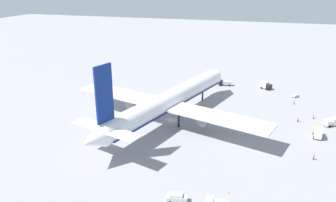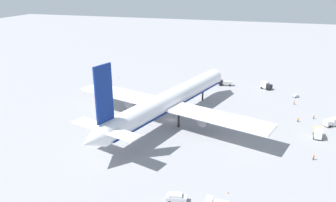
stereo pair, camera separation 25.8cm
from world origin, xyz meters
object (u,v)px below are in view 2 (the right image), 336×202
Objects in this scene: service_truck_2 at (334,122)px; service_truck_4 at (225,83)px; ground_worker_0 at (314,157)px; airliner at (169,101)px; service_truck_1 at (318,133)px; ground_worker_2 at (298,120)px; ground_worker_3 at (314,117)px; traffic_cone_0 at (228,192)px; service_van at (176,197)px; baggage_cart_0 at (296,96)px; service_truck_0 at (266,85)px; ground_worker_1 at (294,103)px; traffic_cone_2 at (118,77)px; traffic_cone_1 at (84,94)px.

service_truck_2 reaches higher than service_truck_4.
airliner is at bearing 73.68° from ground_worker_0.
service_truck_1 is 12.76m from service_truck_2.
ground_worker_3 is at bearing -52.04° from ground_worker_2.
service_truck_4 is 45.21m from ground_worker_2.
traffic_cone_0 is (-47.74, 28.95, -1.18)m from service_truck_2.
service_truck_1 is 1.04× the size of service_van.
baggage_cart_0 is 52.35m from ground_worker_0.
service_truck_0 is 61.79m from ground_worker_0.
service_truck_1 reaches higher than ground_worker_2.
ground_worker_1 is at bearing 10.85° from service_truck_1.
traffic_cone_0 is at bearing 155.82° from ground_worker_3.
ground_worker_3 is (58.07, -33.85, -0.20)m from service_van.
ground_worker_3 is (30.01, -2.99, -0.04)m from ground_worker_0.
traffic_cone_0 is (6.27, -10.60, -0.76)m from service_van.
airliner reaches higher than service_van.
ground_worker_3 reaches higher than traffic_cone_2.
ground_worker_2 is (-34.40, -11.63, -0.86)m from service_truck_0.
ground_worker_2 is at bearing 90.93° from service_truck_2.
service_van is 60.87m from ground_worker_2.
service_van is (-41.35, -14.51, -6.49)m from airliner.
airliner is at bearing 103.17° from service_truck_2.
service_van is 8.69× the size of traffic_cone_0.
service_truck_1 is 9.01× the size of traffic_cone_0.
service_truck_2 reaches higher than traffic_cone_2.
baggage_cart_0 is 76.41m from traffic_cone_0.
service_truck_2 is at bearing -158.50° from baggage_cart_0.
traffic_cone_1 is at bearing 173.82° from traffic_cone_2.
baggage_cart_0 is at bearing -75.11° from traffic_cone_1.
airliner is 15.52× the size of service_truck_1.
baggage_cart_0 is (80.39, -29.16, -0.38)m from service_van.
baggage_cart_0 reaches higher than traffic_cone_0.
airliner is at bearing 19.34° from service_van.
service_truck_0 is at bearing 57.68° from baggage_cart_0.
traffic_cone_0 is (-35.08, -25.11, -7.25)m from airliner.
baggage_cart_0 is (26.38, 10.39, -0.80)m from service_truck_2.
service_truck_0 is 3.34× the size of ground_worker_1.
traffic_cone_0 is at bearing 165.00° from ground_worker_1.
service_truck_2 reaches higher than ground_worker_3.
traffic_cone_0 is 1.00× the size of traffic_cone_1.
traffic_cone_0 is 84.97m from traffic_cone_1.
ground_worker_3 is at bearing -1.50° from service_truck_1.
service_truck_1 reaches higher than ground_worker_0.
service_truck_0 is 36.32m from ground_worker_2.
service_truck_1 reaches higher than ground_worker_3.
ground_worker_3 is 91.11m from traffic_cone_1.
service_truck_2 is at bearing -28.53° from service_truck_1.
airliner is at bearing -110.60° from traffic_cone_1.
airliner is 55.85m from service_truck_2.
service_truck_1 is 0.76× the size of service_truck_4.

